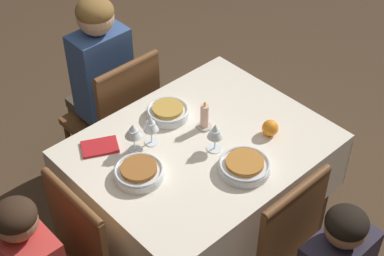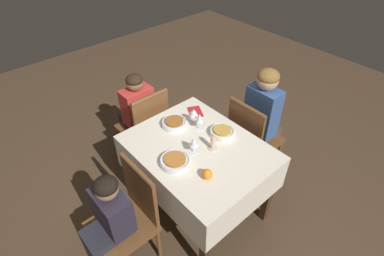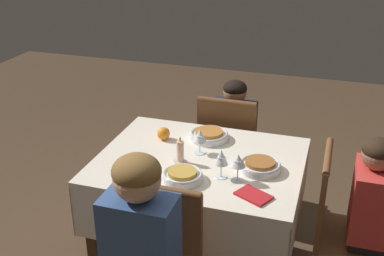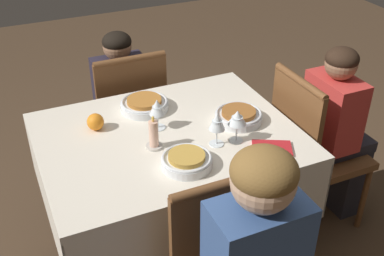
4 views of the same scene
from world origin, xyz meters
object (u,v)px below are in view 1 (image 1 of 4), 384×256
Objects in this scene: wine_glass_north at (151,124)px; candle_centerpiece at (205,118)px; napkin_red_folded at (100,147)px; chair_north at (118,118)px; bowl_south at (244,166)px; wine_glass_west at (133,131)px; person_adult_denim at (98,81)px; bowl_north at (168,112)px; orange_fruit at (270,128)px; dining_table at (201,162)px; bowl_west at (139,172)px; wine_glass_south at (215,132)px.

candle_centerpiece is at bearing -19.13° from wine_glass_north.
wine_glass_north reaches higher than napkin_red_folded.
bowl_south is (0.00, -0.93, 0.30)m from chair_north.
wine_glass_west is (-0.27, -0.51, 0.39)m from chair_north.
candle_centerpiece is at bearing 95.39° from person_adult_denim.
chair_north is at bearing 89.97° from bowl_north.
candle_centerpiece is at bearing 127.82° from orange_fruit.
dining_table is 0.37m from bowl_west.
wine_glass_south is 0.28m from orange_fruit.
wine_glass_west is at bearing 68.19° from person_adult_denim.
orange_fruit is (0.19, -0.24, -0.02)m from candle_centerpiece.
wine_glass_north reaches higher than wine_glass_west.
napkin_red_folded is (-0.36, 0.29, 0.13)m from dining_table.
wine_glass_west is 0.19m from napkin_red_folded.
wine_glass_south is (0.36, -0.10, 0.07)m from bowl_west.
bowl_west is 0.65m from orange_fruit.
chair_north is 0.80m from bowl_west.
wine_glass_south is at bearing -43.46° from napkin_red_folded.
bowl_west is 1.11× the size of napkin_red_folded.
person_adult_denim is 7.65× the size of wine_glass_north.
orange_fruit is at bearing -17.78° from bowl_west.
chair_north is at bearing 61.34° from bowl_west.
wine_glass_north is 1.02× the size of candle_centerpiece.
candle_centerpiece is (0.07, 0.14, -0.05)m from wine_glass_south.
orange_fruit reaches higher than bowl_west.
orange_fruit is at bearing -31.57° from dining_table.
bowl_north is 0.94× the size of bowl_west.
wine_glass_north is 0.09m from wine_glass_west.
wine_glass_north reaches higher than bowl_west.
wine_glass_west is 1.97× the size of orange_fruit.
chair_north is 0.98m from bowl_south.
person_adult_denim is at bearing 90.19° from wine_glass_south.
orange_fruit is 0.39× the size of napkin_red_folded.
wine_glass_west is 0.63m from orange_fruit.
wine_glass_north is (-0.18, -0.68, 0.22)m from person_adult_denim.
person_adult_denim is at bearing 95.39° from candle_centerpiece.
bowl_north is (-0.00, -0.43, 0.30)m from chair_north.
dining_table is 7.43× the size of wine_glass_west.
candle_centerpiece is 0.78× the size of napkin_red_folded.
wine_glass_west reaches higher than chair_north.
candle_centerpiece is (0.09, 0.07, 0.18)m from dining_table.
candle_centerpiece is (0.34, -0.10, -0.06)m from wine_glass_west.
wine_glass_west is at bearing 163.77° from candle_centerpiece.
wine_glass_west is at bearing 122.33° from bowl_south.
bowl_south is 0.33m from candle_centerpiece.
bowl_west is 0.95× the size of bowl_south.
wine_glass_north is at bearing -152.90° from bowl_north.
dining_table is 0.47m from napkin_red_folded.
wine_glass_south is (0.00, -0.90, 0.21)m from person_adult_denim.
candle_centerpiece reaches higher than bowl_north.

